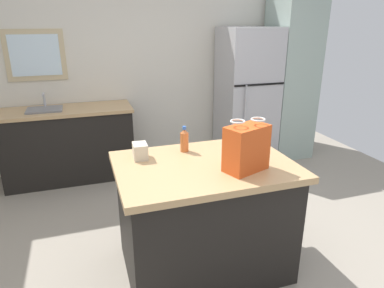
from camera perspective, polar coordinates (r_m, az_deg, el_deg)
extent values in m
plane|color=#9E9384|center=(3.09, 3.42, -18.57)|extent=(6.19, 6.19, 0.00)
cube|color=silver|center=(4.81, -7.15, 12.09)|extent=(5.16, 0.10, 2.56)
cube|color=#CCB78C|center=(4.66, -24.41, 13.20)|extent=(0.68, 0.04, 0.60)
cube|color=white|center=(4.64, -24.44, 13.18)|extent=(0.56, 0.02, 0.48)
cube|color=black|center=(2.79, 1.97, -12.36)|extent=(1.23, 0.86, 0.86)
cube|color=tan|center=(2.57, 2.09, -3.72)|extent=(1.31, 0.94, 0.05)
cube|color=#B7B7BC|center=(4.90, 9.00, 7.78)|extent=(0.72, 0.67, 1.83)
cube|color=black|center=(4.56, 11.10, 9.59)|extent=(0.71, 0.01, 0.02)
cylinder|color=#B7B7BC|center=(4.54, 8.71, 4.45)|extent=(0.02, 0.02, 0.82)
cube|color=#9EB2A8|center=(5.20, 15.87, 10.38)|extent=(0.58, 0.64, 2.26)
cube|color=black|center=(4.57, -19.50, -0.29)|extent=(1.52, 0.56, 0.87)
cube|color=tan|center=(4.44, -20.16, 5.21)|extent=(1.56, 0.60, 0.04)
cube|color=slate|center=(4.47, -23.04, 4.51)|extent=(0.40, 0.32, 0.14)
cylinder|color=#B7B7BC|center=(4.57, -23.16, 6.63)|extent=(0.03, 0.03, 0.18)
cylinder|color=#B7B7BC|center=(4.49, -23.36, 7.50)|extent=(0.02, 0.14, 0.02)
cube|color=#DB511E|center=(2.42, 8.96, -0.72)|extent=(0.35, 0.27, 0.32)
torus|color=white|center=(2.33, 7.54, 3.73)|extent=(0.13, 0.13, 0.01)
torus|color=white|center=(2.40, 10.84, 4.01)|extent=(0.13, 0.13, 0.01)
cube|color=beige|center=(2.66, -8.55, -1.17)|extent=(0.11, 0.14, 0.12)
cylinder|color=#C66633|center=(2.77, -1.26, 0.31)|extent=(0.07, 0.07, 0.16)
cone|color=#C66633|center=(2.74, -1.28, 2.14)|extent=(0.06, 0.06, 0.03)
cylinder|color=blue|center=(2.73, -1.28, 2.69)|extent=(0.03, 0.03, 0.02)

